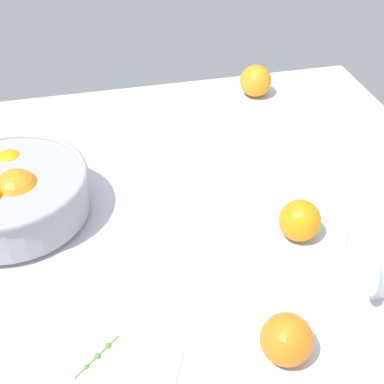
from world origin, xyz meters
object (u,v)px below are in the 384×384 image
(fruit_bowl, at_px, (9,195))
(juice_pitcher, at_px, (371,257))
(loose_orange_1, at_px, (300,220))
(loose_orange_2, at_px, (256,81))
(loose_orange_0, at_px, (287,339))

(fruit_bowl, distance_m, juice_pitcher, 0.63)
(loose_orange_1, distance_m, loose_orange_2, 0.53)
(juice_pitcher, bearing_deg, loose_orange_2, 87.51)
(juice_pitcher, distance_m, loose_orange_1, 0.14)
(juice_pitcher, bearing_deg, fruit_bowl, 152.29)
(fruit_bowl, bearing_deg, juice_pitcher, -27.71)
(juice_pitcher, relative_size, loose_orange_0, 2.00)
(fruit_bowl, bearing_deg, loose_orange_1, -18.84)
(loose_orange_0, height_order, loose_orange_1, same)
(loose_orange_1, height_order, loose_orange_2, loose_orange_2)
(juice_pitcher, bearing_deg, loose_orange_0, -149.49)
(loose_orange_1, bearing_deg, juice_pitcher, -62.06)
(juice_pitcher, height_order, loose_orange_0, juice_pitcher)
(loose_orange_1, bearing_deg, fruit_bowl, 161.16)
(juice_pitcher, distance_m, loose_orange_0, 0.21)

